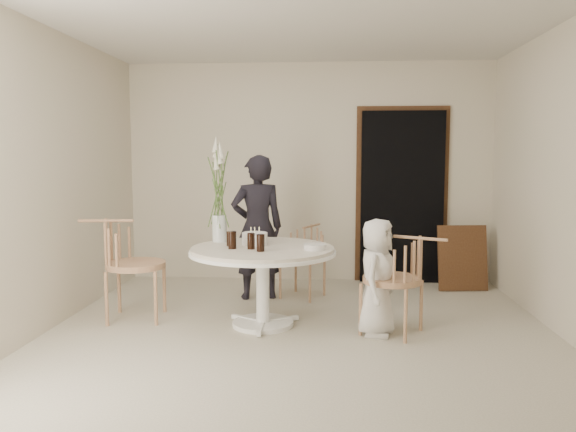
# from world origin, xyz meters

# --- Properties ---
(ground) EXTENTS (4.50, 4.50, 0.00)m
(ground) POSITION_xyz_m (0.00, 0.00, 0.00)
(ground) COLOR beige
(ground) RESTS_ON ground
(room_shell) EXTENTS (4.50, 4.50, 4.50)m
(room_shell) POSITION_xyz_m (0.00, 0.00, 1.62)
(room_shell) COLOR silver
(room_shell) RESTS_ON ground
(doorway) EXTENTS (1.00, 0.10, 2.10)m
(doorway) POSITION_xyz_m (1.15, 2.19, 1.05)
(doorway) COLOR black
(doorway) RESTS_ON ground
(door_trim) EXTENTS (1.12, 0.03, 2.22)m
(door_trim) POSITION_xyz_m (1.15, 2.23, 1.11)
(door_trim) COLOR #56351D
(door_trim) RESTS_ON ground
(table) EXTENTS (1.33, 1.33, 0.73)m
(table) POSITION_xyz_m (-0.35, 0.25, 0.62)
(table) COLOR white
(table) RESTS_ON ground
(picture_frame) EXTENTS (0.58, 0.23, 0.75)m
(picture_frame) POSITION_xyz_m (1.81, 1.79, 0.38)
(picture_frame) COLOR #56351D
(picture_frame) RESTS_ON ground
(chair_far) EXTENTS (0.56, 0.58, 0.79)m
(chair_far) POSITION_xyz_m (0.01, 1.43, 0.51)
(chair_far) COLOR tan
(chair_far) RESTS_ON ground
(chair_right) EXTENTS (0.65, 0.64, 0.88)m
(chair_right) POSITION_xyz_m (0.91, 0.06, 0.57)
(chair_right) COLOR tan
(chair_right) RESTS_ON ground
(chair_left) EXTENTS (0.62, 0.58, 0.97)m
(chair_left) POSITION_xyz_m (-1.71, 0.37, 0.63)
(chair_left) COLOR tan
(chair_left) RESTS_ON ground
(girl) EXTENTS (0.66, 0.52, 1.57)m
(girl) POSITION_xyz_m (-0.52, 1.26, 0.78)
(girl) COLOR black
(girl) RESTS_ON ground
(boy) EXTENTS (0.47, 0.58, 1.02)m
(boy) POSITION_xyz_m (0.67, 0.06, 0.51)
(boy) COLOR white
(boy) RESTS_ON ground
(birthday_cake) EXTENTS (0.24, 0.24, 0.16)m
(birthday_cake) POSITION_xyz_m (-0.44, 0.39, 0.79)
(birthday_cake) COLOR white
(birthday_cake) RESTS_ON table
(cola_tumbler_a) EXTENTS (0.07, 0.07, 0.14)m
(cola_tumbler_a) POSITION_xyz_m (-0.44, 0.14, 0.80)
(cola_tumbler_a) COLOR black
(cola_tumbler_a) RESTS_ON table
(cola_tumbler_b) EXTENTS (0.08, 0.08, 0.15)m
(cola_tumbler_b) POSITION_xyz_m (-0.34, 0.02, 0.80)
(cola_tumbler_b) COLOR black
(cola_tumbler_b) RESTS_ON table
(cola_tumbler_c) EXTENTS (0.08, 0.08, 0.13)m
(cola_tumbler_c) POSITION_xyz_m (-0.66, 0.30, 0.80)
(cola_tumbler_c) COLOR black
(cola_tumbler_c) RESTS_ON table
(cola_tumbler_d) EXTENTS (0.09, 0.09, 0.16)m
(cola_tumbler_d) POSITION_xyz_m (-0.61, 0.15, 0.81)
(cola_tumbler_d) COLOR black
(cola_tumbler_d) RESTS_ON table
(plate_stack) EXTENTS (0.23, 0.23, 0.05)m
(plate_stack) POSITION_xyz_m (0.13, 0.15, 0.75)
(plate_stack) COLOR white
(plate_stack) RESTS_ON table
(flower_vase) EXTENTS (0.14, 0.14, 1.02)m
(flower_vase) POSITION_xyz_m (-0.80, 0.56, 1.21)
(flower_vase) COLOR silver
(flower_vase) RESTS_ON table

